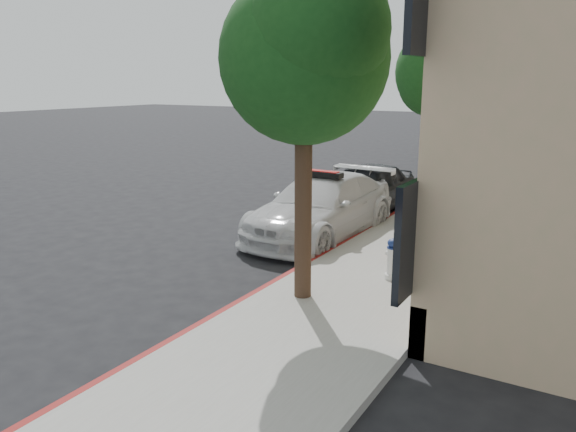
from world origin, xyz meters
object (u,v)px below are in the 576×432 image
(parked_car_mid, at_px, (365,189))
(traffic_cone, at_px, (397,245))
(police_car, at_px, (322,206))
(parked_car_far, at_px, (463,150))
(fire_hydrant, at_px, (393,259))

(parked_car_mid, xyz_separation_m, traffic_cone, (2.50, -4.07, -0.31))
(police_car, xyz_separation_m, parked_car_far, (-0.05, 14.89, -0.12))
(police_car, relative_size, traffic_cone, 8.78)
(fire_hydrant, bearing_deg, parked_car_mid, 133.05)
(traffic_cone, bearing_deg, fire_hydrant, -73.76)
(parked_car_mid, distance_m, fire_hydrant, 6.06)
(parked_car_far, relative_size, traffic_cone, 6.46)
(parked_car_mid, height_order, parked_car_far, parked_car_mid)
(parked_car_mid, distance_m, traffic_cone, 4.79)
(parked_car_far, bearing_deg, parked_car_mid, -91.07)
(parked_car_mid, relative_size, fire_hydrant, 5.52)
(parked_car_mid, relative_size, traffic_cone, 7.26)
(police_car, bearing_deg, parked_car_far, 92.44)
(police_car, height_order, parked_car_far, police_car)
(fire_hydrant, height_order, traffic_cone, fire_hydrant)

